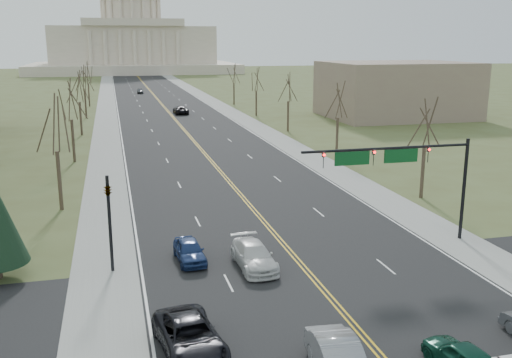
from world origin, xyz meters
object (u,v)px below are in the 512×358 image
car_sb_outer_lead (190,337)px  car_far_sb (140,91)px  car_sb_outer_second (189,251)px  signal_left (109,213)px  car_far_nb (181,110)px  car_nb_inner_lead (463,358)px  signal_mast (400,163)px  car_sb_inner_second (254,256)px

car_sb_outer_lead → car_far_sb: (4.97, 134.08, -0.07)m
car_sb_outer_second → car_far_sb: bearing=85.1°
car_sb_outer_lead → signal_left: bearing=100.2°
car_far_nb → car_far_sb: car_far_nb is taller
car_far_nb → car_nb_inner_lead: bearing=89.4°
car_sb_outer_lead → car_far_sb: bearing=80.6°
signal_mast → signal_left: bearing=180.0°
signal_left → car_nb_inner_lead: (14.23, -14.96, -3.01)m
signal_mast → car_far_nb: bearing=94.1°
car_sb_outer_lead → car_far_sb: 134.17m
car_far_nb → car_sb_outer_second: bearing=82.4°
car_sb_inner_second → car_nb_inner_lead: bearing=-68.6°
car_sb_outer_lead → car_far_sb: size_ratio=1.35×
car_far_nb → car_sb_outer_lead: bearing=82.2°
signal_left → car_sb_inner_second: bearing=-10.3°
car_sb_inner_second → car_far_nb: car_far_nb is taller
signal_left → car_nb_inner_lead: 20.86m
car_sb_outer_lead → car_sb_inner_second: bearing=52.6°
car_sb_outer_lead → car_sb_outer_second: 11.05m
car_nb_inner_lead → car_sb_outer_lead: (-10.92, 4.43, 0.07)m
car_sb_outer_second → car_far_sb: size_ratio=1.01×
signal_left → car_sb_inner_second: 9.14m
signal_left → car_sb_outer_second: bearing=5.1°
signal_left → car_sb_outer_second: 5.66m
signal_mast → car_nb_inner_lead: size_ratio=2.97×
car_nb_inner_lead → car_sb_outer_lead: size_ratio=0.74×
car_far_nb → car_sb_inner_second: bearing=85.3°
car_sb_outer_lead → car_far_nb: 87.69m
signal_mast → car_sb_inner_second: size_ratio=2.35×
signal_mast → car_nb_inner_lead: 16.47m
car_nb_inner_lead → car_sb_inner_second: size_ratio=0.79×
signal_left → car_far_sb: 123.87m
signal_left → car_far_nb: signal_left is taller
car_far_nb → car_far_sb: 47.27m
signal_mast → signal_left: size_ratio=2.02×
car_sb_outer_lead → car_sb_outer_second: (1.48, 10.95, -0.06)m
signal_mast → car_sb_outer_second: (-14.16, 0.43, -5.04)m
car_far_nb → car_far_sb: size_ratio=1.35×
signal_left → car_far_nb: bearing=80.0°
car_sb_outer_second → car_sb_outer_lead: bearing=-100.9°
car_nb_inner_lead → car_far_sb: bearing=-93.4°
car_nb_inner_lead → car_sb_outer_lead: 11.79m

